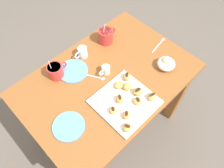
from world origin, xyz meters
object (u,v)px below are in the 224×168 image
at_px(coffee_mug_red_right, 106,36).
at_px(beignet_3, 120,99).
at_px(dining_table, 108,91).
at_px(beignet_0, 138,92).
at_px(pastry_plate_square, 125,102).
at_px(beignet_9, 138,101).
at_px(cream_pitcher_white, 82,52).
at_px(beignet_5, 127,127).
at_px(ice_cream_bowl, 166,63).
at_px(beignet_2, 152,97).
at_px(coffee_mug_red_left, 56,71).
at_px(beignet_1, 127,77).
at_px(beignet_4, 119,85).
at_px(beignet_7, 113,110).
at_px(chocolate_sauce_pitcher, 106,69).
at_px(beignet_8, 126,115).
at_px(saucer_sky_left, 69,126).
at_px(saucer_sky_right, 73,71).
at_px(beignet_6, 127,87).

xyz_separation_m(coffee_mug_red_right, beignet_3, (-0.27, -0.40, -0.02)).
bearing_deg(dining_table, beignet_0, -77.64).
distance_m(pastry_plate_square, beignet_9, 0.08).
relative_size(cream_pitcher_white, beignet_5, 1.97).
distance_m(ice_cream_bowl, beignet_2, 0.26).
height_order(coffee_mug_red_left, beignet_1, coffee_mug_red_left).
xyz_separation_m(pastry_plate_square, beignet_3, (-0.02, 0.02, 0.03)).
xyz_separation_m(beignet_1, beignet_3, (-0.14, -0.08, 0.00)).
bearing_deg(beignet_0, coffee_mug_red_right, 69.32).
xyz_separation_m(pastry_plate_square, coffee_mug_red_right, (0.25, 0.42, 0.04)).
relative_size(coffee_mug_red_left, beignet_1, 2.58).
relative_size(beignet_4, beignet_7, 1.27).
height_order(dining_table, beignet_9, beignet_9).
bearing_deg(beignet_5, ice_cream_bowl, 14.08).
height_order(coffee_mug_red_left, ice_cream_bowl, coffee_mug_red_left).
xyz_separation_m(cream_pitcher_white, chocolate_sauce_pitcher, (0.01, -0.20, -0.01)).
relative_size(ice_cream_bowl, beignet_3, 2.13).
relative_size(dining_table, chocolate_sauce_pitcher, 11.49).
height_order(beignet_0, beignet_8, beignet_8).
height_order(beignet_2, beignet_9, beignet_2).
bearing_deg(saucer_sky_left, dining_table, 12.55).
xyz_separation_m(chocolate_sauce_pitcher, saucer_sky_right, (-0.14, 0.15, -0.03)).
bearing_deg(saucer_sky_right, pastry_plate_square, -79.32).
xyz_separation_m(coffee_mug_red_right, beignet_0, (-0.16, -0.44, -0.02)).
bearing_deg(pastry_plate_square, beignet_8, -132.47).
bearing_deg(beignet_3, beignet_2, -39.41).
height_order(coffee_mug_red_right, beignet_8, coffee_mug_red_right).
height_order(beignet_4, beignet_6, beignet_6).
relative_size(coffee_mug_red_left, chocolate_sauce_pitcher, 1.45).
xyz_separation_m(beignet_3, beignet_5, (-0.09, -0.14, -0.00)).
bearing_deg(dining_table, beignet_2, -74.76).
bearing_deg(dining_table, beignet_3, -111.09).
relative_size(coffee_mug_red_right, beignet_5, 2.76).
height_order(dining_table, ice_cream_bowl, ice_cream_bowl).
distance_m(chocolate_sauce_pitcher, beignet_8, 0.33).
bearing_deg(beignet_0, beignet_4, 113.37).
xyz_separation_m(cream_pitcher_white, saucer_sky_right, (-0.12, -0.05, -0.03)).
bearing_deg(beignet_1, cream_pitcher_white, 101.14).
distance_m(beignet_2, beignet_9, 0.08).
distance_m(beignet_4, beignet_6, 0.05).
height_order(beignet_1, beignet_8, same).
xyz_separation_m(beignet_2, beignet_3, (-0.14, 0.11, -0.00)).
relative_size(saucer_sky_right, beignet_8, 3.94).
relative_size(dining_table, coffee_mug_red_right, 7.20).
distance_m(beignet_1, beignet_3, 0.16).
relative_size(coffee_mug_red_left, beignet_5, 2.51).
bearing_deg(coffee_mug_red_left, chocolate_sauce_pitcher, -40.30).
bearing_deg(beignet_6, saucer_sky_left, 171.53).
height_order(dining_table, coffee_mug_red_right, coffee_mug_red_right).
xyz_separation_m(coffee_mug_red_left, coffee_mug_red_right, (0.41, 0.00, 0.01)).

